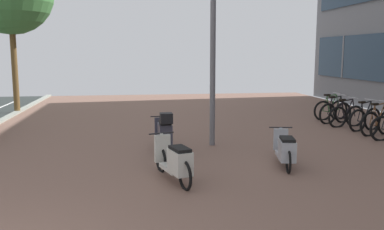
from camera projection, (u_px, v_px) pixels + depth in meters
The scene contains 9 objects.
bicycle_rack_06 at pixel (378, 123), 12.07m from camera, with size 1.41×0.53×1.03m.
bicycle_rack_07 at pixel (365, 119), 12.78m from camera, with size 1.32×0.54×1.00m.
bicycle_rack_08 at pixel (346, 116), 13.44m from camera, with size 1.39×0.48×0.99m.
bicycle_rack_09 at pixel (335, 113), 14.14m from camera, with size 1.39×0.54×1.01m.
bicycle_rack_10 at pixel (331, 110), 14.87m from camera, with size 1.36×0.48×1.00m.
scooter_near at pixel (164, 133), 10.09m from camera, with size 0.52×1.70×1.03m.
scooter_mid at pixel (175, 161), 7.67m from camera, with size 0.73×1.73×0.84m.
scooter_far at pixel (285, 150), 8.72m from camera, with size 0.67×1.69×0.75m.
lamp_post at pixel (213, 10), 10.32m from camera, with size 0.20×0.52×6.21m.
Camera 1 is at (2.09, -3.88, 2.38)m, focal length 38.89 mm.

